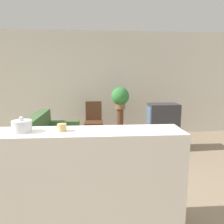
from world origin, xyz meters
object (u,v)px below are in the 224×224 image
television (163,116)px  wooden_chair (94,119)px  couch (50,147)px  potted_plant (120,97)px  decorative_bowl (22,126)px

television → wooden_chair: television is taller
wooden_chair → television: bearing=-28.2°
couch → wooden_chair: bearing=61.6°
couch → potted_plant: (1.40, 1.27, 0.77)m
couch → wooden_chair: 1.63m
television → potted_plant: size_ratio=1.22×
couch → decorative_bowl: size_ratio=9.87×
decorative_bowl → couch: bearing=94.0°
couch → potted_plant: 2.04m
television → decorative_bowl: (-2.13, -2.38, 0.38)m
wooden_chair → couch: bearing=-118.4°
television → wooden_chair: 1.69m
couch → television: (2.25, 0.63, 0.44)m
couch → wooden_chair: size_ratio=1.95×
couch → television: bearing=15.6°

